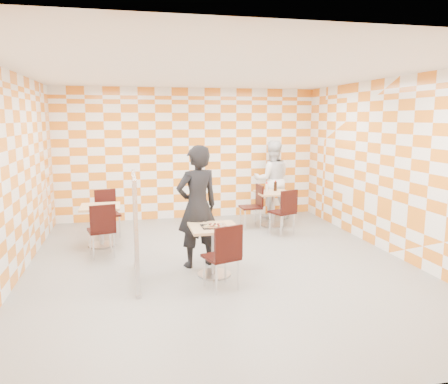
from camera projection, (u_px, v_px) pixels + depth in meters
name	position (u px, v px, depth m)	size (l,w,h in m)	color
room_shell	(214.00, 168.00, 7.24)	(7.00, 7.00, 7.00)	gray
main_table	(214.00, 242.00, 6.44)	(0.70, 0.70, 0.75)	tan
second_table	(273.00, 203.00, 9.43)	(0.70, 0.70, 0.75)	tan
empty_table	(101.00, 219.00, 7.95)	(0.70, 0.70, 0.75)	tan
chair_main_front	(225.00, 252.00, 5.85)	(0.53, 0.54, 0.92)	black
chair_second_front	(285.00, 208.00, 8.68)	(0.55, 0.55, 0.92)	black
chair_second_side	(255.00, 203.00, 9.27)	(0.44, 0.43, 0.92)	black
chair_empty_near	(102.00, 226.00, 7.25)	(0.51, 0.51, 0.92)	black
chair_empty_far	(107.00, 209.00, 8.62)	(0.52, 0.53, 0.92)	black
partition	(136.00, 227.00, 6.18)	(0.08, 1.38, 1.55)	white
man_dark	(197.00, 207.00, 6.80)	(0.70, 0.46, 1.92)	black
man_white	(272.00, 180.00, 10.15)	(0.88, 0.69, 1.81)	white
pizza_on_foil	(214.00, 226.00, 6.38)	(0.40, 0.40, 0.04)	silver
sport_bottle	(267.00, 187.00, 9.48)	(0.06, 0.06, 0.20)	white
soda_bottle	(275.00, 186.00, 9.50)	(0.07, 0.07, 0.23)	black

